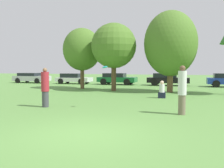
# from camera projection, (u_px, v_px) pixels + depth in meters

# --- Properties ---
(ground_plane) EXTENTS (120.00, 120.00, 0.00)m
(ground_plane) POSITION_uv_depth(u_px,v_px,m) (84.00, 134.00, 7.04)
(ground_plane) COLOR #5B8E42
(person_thrower) EXTENTS (0.37, 0.37, 1.86)m
(person_thrower) POSITION_uv_depth(u_px,v_px,m) (45.00, 87.00, 11.82)
(person_thrower) COLOR #3F3F47
(person_thrower) RESTS_ON ground
(person_catcher) EXTENTS (0.34, 0.34, 1.96)m
(person_catcher) POSITION_uv_depth(u_px,v_px,m) (182.00, 90.00, 9.92)
(person_catcher) COLOR #726651
(person_catcher) RESTS_ON ground
(frisbee) EXTENTS (0.25, 0.24, 0.13)m
(frisbee) POSITION_uv_depth(u_px,v_px,m) (105.00, 67.00, 11.27)
(frisbee) COLOR #19B2D8
(bystander_sitting) EXTENTS (0.44, 0.37, 1.07)m
(bystander_sitting) POSITION_uv_depth(u_px,v_px,m) (162.00, 91.00, 15.37)
(bystander_sitting) COLOR #191E33
(bystander_sitting) RESTS_ON ground
(tree_0) EXTENTS (3.36, 3.36, 5.34)m
(tree_0) POSITION_uv_depth(u_px,v_px,m) (82.00, 50.00, 22.05)
(tree_0) COLOR brown
(tree_0) RESTS_ON ground
(tree_1) EXTENTS (3.60, 3.60, 5.41)m
(tree_1) POSITION_uv_depth(u_px,v_px,m) (114.00, 46.00, 19.88)
(tree_1) COLOR brown
(tree_1) RESTS_ON ground
(tree_2) EXTENTS (3.98, 3.98, 6.15)m
(tree_2) POSITION_uv_depth(u_px,v_px,m) (171.00, 44.00, 18.84)
(tree_2) COLOR brown
(tree_2) RESTS_ON ground
(parked_car_silver) EXTENTS (4.35, 2.11, 1.21)m
(parked_car_silver) POSITION_uv_depth(u_px,v_px,m) (31.00, 78.00, 30.68)
(parked_car_silver) COLOR #B2B2B7
(parked_car_silver) RESTS_ON ground
(parked_car_white) EXTENTS (4.06, 1.93, 1.19)m
(parked_car_white) POSITION_uv_depth(u_px,v_px,m) (73.00, 78.00, 28.86)
(parked_car_white) COLOR silver
(parked_car_white) RESTS_ON ground
(parked_car_green) EXTENTS (4.20, 2.05, 1.26)m
(parked_car_green) POSITION_uv_depth(u_px,v_px,m) (117.00, 78.00, 27.49)
(parked_car_green) COLOR #196633
(parked_car_green) RESTS_ON ground
(parked_car_black) EXTENTS (4.28, 1.87, 1.28)m
(parked_car_black) POSITION_uv_depth(u_px,v_px,m) (167.00, 79.00, 26.01)
(parked_car_black) COLOR black
(parked_car_black) RESTS_ON ground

